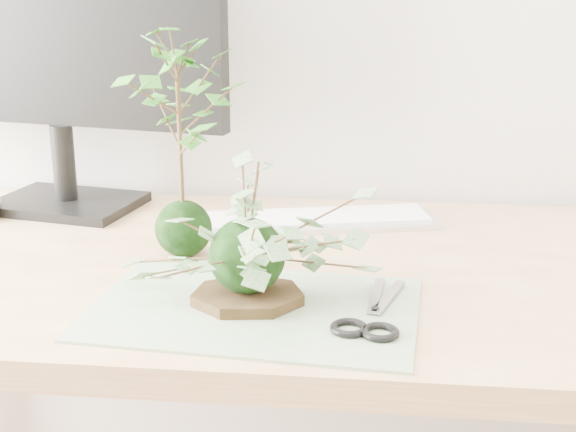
{
  "coord_description": "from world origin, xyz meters",
  "views": [
    {
      "loc": [
        0.11,
        0.11,
        1.16
      ],
      "look_at": [
        0.0,
        1.14,
        0.84
      ],
      "focal_mm": 50.0,
      "sensor_mm": 36.0,
      "label": 1
    }
  ],
  "objects_px": {
    "ivy_kokedama": "(246,221)",
    "desk": "(281,315)",
    "keyboard": "(315,220)",
    "monitor": "(55,30)",
    "maple_kokedama": "(178,90)"
  },
  "relations": [
    {
      "from": "ivy_kokedama",
      "to": "keyboard",
      "type": "bearing_deg",
      "value": 80.22
    },
    {
      "from": "ivy_kokedama",
      "to": "keyboard",
      "type": "distance_m",
      "value": 0.38
    },
    {
      "from": "desk",
      "to": "monitor",
      "type": "xyz_separation_m",
      "value": [
        -0.42,
        0.25,
        0.41
      ]
    },
    {
      "from": "desk",
      "to": "keyboard",
      "type": "height_order",
      "value": "keyboard"
    },
    {
      "from": "desk",
      "to": "maple_kokedama",
      "type": "relative_size",
      "value": 4.42
    },
    {
      "from": "maple_kokedama",
      "to": "monitor",
      "type": "xyz_separation_m",
      "value": [
        -0.27,
        0.24,
        0.07
      ]
    },
    {
      "from": "ivy_kokedama",
      "to": "desk",
      "type": "bearing_deg",
      "value": 81.93
    },
    {
      "from": "desk",
      "to": "maple_kokedama",
      "type": "distance_m",
      "value": 0.37
    },
    {
      "from": "desk",
      "to": "ivy_kokedama",
      "type": "xyz_separation_m",
      "value": [
        -0.02,
        -0.17,
        0.2
      ]
    },
    {
      "from": "desk",
      "to": "monitor",
      "type": "height_order",
      "value": "monitor"
    },
    {
      "from": "ivy_kokedama",
      "to": "maple_kokedama",
      "type": "distance_m",
      "value": 0.26
    },
    {
      "from": "maple_kokedama",
      "to": "desk",
      "type": "bearing_deg",
      "value": -4.28
    },
    {
      "from": "maple_kokedama",
      "to": "keyboard",
      "type": "relative_size",
      "value": 0.84
    },
    {
      "from": "desk",
      "to": "maple_kokedama",
      "type": "height_order",
      "value": "maple_kokedama"
    },
    {
      "from": "ivy_kokedama",
      "to": "monitor",
      "type": "relative_size",
      "value": 0.53
    }
  ]
}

